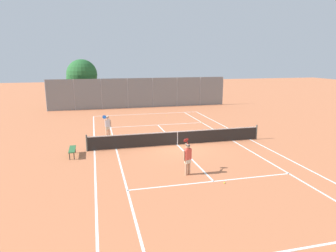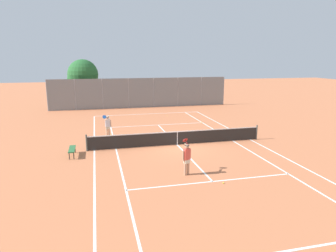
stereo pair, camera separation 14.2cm
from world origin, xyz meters
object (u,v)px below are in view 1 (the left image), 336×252
tennis_net (177,138)px  player_far_left (108,125)px  loose_tennis_ball_0 (99,140)px  loose_tennis_ball_3 (201,122)px  loose_tennis_ball_1 (167,116)px  loose_tennis_ball_4 (111,135)px  tree_behind_left (81,76)px  courtside_bench (72,150)px  loose_tennis_ball_2 (224,183)px  player_near_side (188,157)px

tennis_net → player_far_left: player_far_left is taller
loose_tennis_ball_0 → loose_tennis_ball_3: same height
loose_tennis_ball_0 → loose_tennis_ball_1: bearing=48.2°
tennis_net → loose_tennis_ball_3: size_ratio=181.82×
loose_tennis_ball_0 → tennis_net: bearing=-25.4°
loose_tennis_ball_4 → tree_behind_left: bearing=99.4°
player_far_left → tree_behind_left: 15.94m
loose_tennis_ball_3 → courtside_bench: 13.05m
player_far_left → loose_tennis_ball_1: player_far_left is taller
loose_tennis_ball_0 → loose_tennis_ball_2: same height
player_far_left → loose_tennis_ball_4: 1.07m
player_near_side → loose_tennis_ball_2: bearing=-47.0°
player_near_side → courtside_bench: size_ratio=1.18×
loose_tennis_ball_3 → loose_tennis_ball_4: bearing=-161.8°
player_near_side → loose_tennis_ball_4: bearing=110.2°
loose_tennis_ball_4 → tree_behind_left: 15.64m
loose_tennis_ball_0 → loose_tennis_ball_3: bearing=23.1°
loose_tennis_ball_4 → loose_tennis_ball_0: bearing=-127.6°
player_far_left → loose_tennis_ball_0: size_ratio=26.88×
player_far_left → player_near_side: bearing=-67.3°
tennis_net → courtside_bench: 6.83m
loose_tennis_ball_1 → loose_tennis_ball_4: 8.88m
tennis_net → tree_behind_left: tree_behind_left is taller
loose_tennis_ball_2 → loose_tennis_ball_3: 13.66m
loose_tennis_ball_3 → loose_tennis_ball_4: (-8.34, -2.74, 0.00)m
loose_tennis_ball_1 → loose_tennis_ball_0: bearing=-131.8°
loose_tennis_ball_3 → tennis_net: bearing=-122.4°
loose_tennis_ball_0 → loose_tennis_ball_4: size_ratio=1.00×
tennis_net → player_near_side: player_near_side is taller
player_far_left → courtside_bench: bearing=-120.3°
loose_tennis_ball_1 → courtside_bench: courtside_bench is taller
loose_tennis_ball_2 → loose_tennis_ball_3: (3.67, 13.16, 0.00)m
loose_tennis_ball_2 → player_far_left: bearing=116.4°
loose_tennis_ball_0 → loose_tennis_ball_3: size_ratio=1.00×
loose_tennis_ball_1 → tree_behind_left: 12.53m
loose_tennis_ball_3 → loose_tennis_ball_4: same height
loose_tennis_ball_2 → loose_tennis_ball_4: same height
tennis_net → loose_tennis_ball_0: size_ratio=181.82×
loose_tennis_ball_1 → tree_behind_left: bearing=135.2°
loose_tennis_ball_2 → courtside_bench: 9.33m
loose_tennis_ball_4 → tree_behind_left: size_ratio=0.01×
tennis_net → tree_behind_left: bearing=109.9°
loose_tennis_ball_4 → courtside_bench: size_ratio=0.04×
courtside_bench → loose_tennis_ball_2: bearing=-39.5°
loose_tennis_ball_4 → courtside_bench: courtside_bench is taller
courtside_bench → loose_tennis_ball_4: bearing=60.6°
loose_tennis_ball_0 → loose_tennis_ball_1: (6.94, 7.76, 0.00)m
tennis_net → loose_tennis_ball_3: bearing=57.6°
loose_tennis_ball_2 → tree_behind_left: tree_behind_left is taller
loose_tennis_ball_2 → tree_behind_left: size_ratio=0.01×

